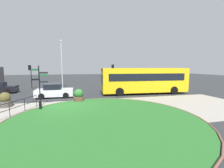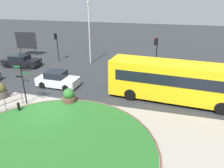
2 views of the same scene
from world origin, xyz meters
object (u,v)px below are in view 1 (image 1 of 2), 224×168
(signpost_directional, at_px, (40,82))
(traffic_light_far, at_px, (113,71))
(car_far_lane, at_px, (54,91))
(lamppost_tall, at_px, (62,62))
(bollard_foreground, at_px, (40,105))
(planter_kerbside, at_px, (5,100))
(traffic_light_near, at_px, (30,72))
(bus_yellow, at_px, (144,80))
(planter_near_signpost, at_px, (79,96))

(signpost_directional, relative_size, traffic_light_far, 0.93)
(car_far_lane, xyz_separation_m, lamppost_tall, (0.26, 8.14, 3.43))
(bollard_foreground, bearing_deg, planter_kerbside, 151.02)
(car_far_lane, relative_size, planter_kerbside, 3.16)
(signpost_directional, bearing_deg, lamppost_tall, 85.83)
(car_far_lane, height_order, traffic_light_near, traffic_light_near)
(signpost_directional, height_order, planter_kerbside, signpost_directional)
(traffic_light_far, xyz_separation_m, lamppost_tall, (-8.36, 0.75, 1.33))
(traffic_light_far, bearing_deg, planter_kerbside, 32.85)
(traffic_light_near, bearing_deg, lamppost_tall, -162.85)
(bollard_foreground, height_order, lamppost_tall, lamppost_tall)
(bus_yellow, relative_size, planter_near_signpost, 8.73)
(bollard_foreground, distance_m, traffic_light_far, 15.67)
(planter_near_signpost, bearing_deg, signpost_directional, -160.53)
(traffic_light_far, bearing_deg, signpost_directional, 42.01)
(signpost_directional, xyz_separation_m, planter_near_signpost, (3.22, 1.14, -1.54))
(traffic_light_near, height_order, lamppost_tall, lamppost_tall)
(bus_yellow, height_order, traffic_light_near, traffic_light_near)
(signpost_directional, relative_size, planter_kerbside, 2.78)
(signpost_directional, xyz_separation_m, lamppost_tall, (0.88, 12.09, 2.03))
(lamppost_tall, relative_size, planter_near_signpost, 6.10)
(signpost_directional, bearing_deg, traffic_light_far, 50.82)
(traffic_light_near, bearing_deg, planter_near_signpost, 139.01)
(signpost_directional, height_order, bus_yellow, signpost_directional)
(bollard_foreground, xyz_separation_m, planter_near_signpost, (3.03, 2.35, 0.16))
(bollard_foreground, distance_m, planter_near_signpost, 3.84)
(car_far_lane, relative_size, traffic_light_far, 1.06)
(planter_kerbside, bearing_deg, signpost_directional, -9.92)
(signpost_directional, distance_m, traffic_light_far, 14.65)
(lamppost_tall, bearing_deg, planter_kerbside, -108.21)
(lamppost_tall, bearing_deg, car_far_lane, -91.81)
(bus_yellow, bearing_deg, bollard_foreground, 28.39)
(bollard_foreground, relative_size, car_far_lane, 0.20)
(traffic_light_near, bearing_deg, bollard_foreground, 122.92)
(bus_yellow, distance_m, traffic_light_far, 7.88)
(bus_yellow, xyz_separation_m, traffic_light_near, (-15.35, 8.12, 0.96))
(car_far_lane, xyz_separation_m, traffic_light_far, (8.62, 7.39, 2.10))
(traffic_light_near, xyz_separation_m, planter_kerbside, (0.91, -11.48, -2.13))
(traffic_light_near, relative_size, lamppost_tall, 0.48)
(signpost_directional, bearing_deg, planter_kerbside, 170.08)
(lamppost_tall, bearing_deg, traffic_light_far, -5.10)
(lamppost_tall, bearing_deg, signpost_directional, -94.17)
(traffic_light_far, bearing_deg, planter_near_signpost, 50.63)
(car_far_lane, relative_size, planter_near_signpost, 3.20)
(car_far_lane, xyz_separation_m, planter_kerbside, (-3.55, -3.44, -0.13))
(traffic_light_near, xyz_separation_m, lamppost_tall, (4.71, 0.10, 1.43))
(bus_yellow, xyz_separation_m, traffic_light_far, (-2.27, 7.47, 1.05))
(signpost_directional, relative_size, car_far_lane, 0.88)
(planter_kerbside, bearing_deg, traffic_light_near, 94.51)
(car_far_lane, bearing_deg, traffic_light_near, 120.02)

